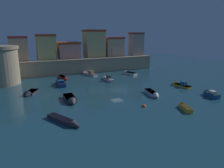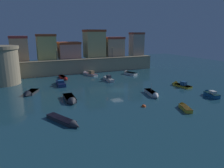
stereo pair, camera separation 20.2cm
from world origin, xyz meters
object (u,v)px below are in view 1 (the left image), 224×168
Objects in this scene: moored_boat_4 at (128,73)px; moored_boat_10 at (210,94)px; moored_boat_8 at (71,100)px; fortress_tower at (2,65)px; moored_boat_0 at (184,107)px; moored_boat_5 at (30,93)px; moored_boat_11 at (88,74)px; moored_boat_3 at (64,78)px; mooring_buoy_0 at (144,107)px; moored_boat_1 at (153,94)px; moored_boat_9 at (60,83)px; quay_lamp_1 at (112,51)px; moored_boat_6 at (66,121)px; moored_boat_7 at (179,85)px; moored_boat_2 at (108,78)px; quay_lamp_0 at (56,53)px.

moored_boat_10 reaches higher than moored_boat_4.
fortress_tower is at bearing -147.39° from moored_boat_8.
moored_boat_5 is (-23.84, 19.99, -0.03)m from moored_boat_0.
moored_boat_11 is (-11.75, 4.50, 0.02)m from moored_boat_4.
moored_boat_3 is 29.99m from mooring_buoy_0.
moored_boat_5 is at bearing 74.45° from moored_boat_10.
moored_boat_1 is 11.76m from moored_boat_10.
moored_boat_10 is at bearing -1.02° from mooring_buoy_0.
moored_boat_9 reaches higher than moored_boat_8.
moored_boat_10 is at bearing 76.77° from moored_boat_1.
quay_lamp_1 is 0.51× the size of moored_boat_3.
moored_boat_6 is 30.05m from moored_boat_10.
moored_boat_7 is (10.26, 12.70, 0.02)m from moored_boat_0.
moored_boat_6 is 1.53× the size of moored_boat_10.
moored_boat_7 is at bearing 93.95° from moored_boat_8.
moored_boat_2 reaches higher than moored_boat_4.
moored_boat_6 is (-25.80, -28.32, -0.11)m from moored_boat_4.
moored_boat_4 is (19.99, -1.75, 0.07)m from moored_boat_3.
moored_boat_5 is 10.61m from moored_boat_8.
moored_boat_1 is 0.92× the size of moored_boat_6.
quay_lamp_1 is 36.77m from moored_boat_10.
moored_boat_1 is at bearing 143.29° from moored_boat_4.
moored_boat_0 is 26.19m from moored_boat_2.
quay_lamp_1 is 0.51× the size of moored_boat_6.
moored_boat_7 is at bearing 29.18° from mooring_buoy_0.
moored_boat_9 is at bearing 145.07° from moored_boat_6.
moored_boat_9 is (3.63, 23.84, 0.18)m from moored_boat_6.
moored_boat_5 is (-9.77, -12.57, -0.04)m from moored_boat_3.
quay_lamp_1 is at bearing -7.68° from moored_boat_4.
quay_lamp_1 is 34.98m from moored_boat_8.
quay_lamp_0 is at bearing 104.06° from mooring_buoy_0.
moored_boat_2 is 1.49× the size of moored_boat_10.
quay_lamp_0 is at bearing -5.33° from moored_boat_9.
moored_boat_0 is 8.69m from moored_boat_1.
moored_boat_10 is (13.45, -22.53, 0.01)m from moored_boat_2.
moored_boat_5 reaches higher than moored_boat_3.
fortress_tower reaches higher than quay_lamp_0.
quay_lamp_0 is 42.28m from moored_boat_0.
fortress_tower is at bearing 66.02° from moored_boat_4.
mooring_buoy_0 is (-5.40, -4.94, -0.38)m from moored_boat_1.
moored_boat_3 is 30.62m from moored_boat_6.
moored_boat_5 is at bearing 70.71° from moored_boat_0.
quay_lamp_1 is 39.87m from moored_boat_0.
moored_boat_2 is 19.64m from moored_boat_8.
moored_boat_0 is at bearing 76.84° from moored_boat_5.
mooring_buoy_0 is (18.06, -16.25, -0.30)m from moored_boat_5.
quay_lamp_1 reaches higher than mooring_buoy_0.
moored_boat_3 is (-10.77, 6.57, -0.15)m from moored_boat_2.
moored_boat_3 is 20.87m from moored_boat_8.
moored_boat_0 is 35.46m from moored_boat_3.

